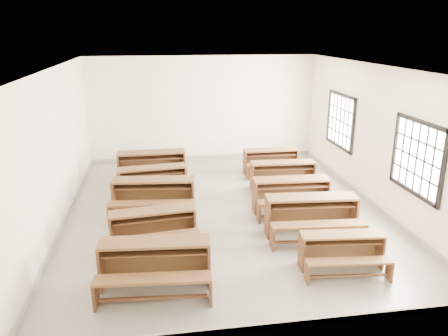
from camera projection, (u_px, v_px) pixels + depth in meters
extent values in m
plane|color=gray|center=(224.00, 210.00, 9.99)|extent=(8.50, 8.50, 0.00)
cube|color=white|center=(224.00, 68.00, 9.03)|extent=(7.00, 8.50, 0.05)
cube|color=white|center=(203.00, 109.00, 13.48)|extent=(7.00, 0.05, 3.20)
cube|color=white|center=(276.00, 223.00, 5.53)|extent=(7.00, 0.05, 3.20)
cube|color=white|center=(58.00, 148.00, 8.99)|extent=(0.05, 8.50, 3.20)
cube|color=white|center=(373.00, 136.00, 10.02)|extent=(0.05, 8.50, 3.20)
cube|color=gray|center=(203.00, 157.00, 13.96)|extent=(7.00, 0.04, 0.10)
cube|color=gray|center=(272.00, 326.00, 5.99)|extent=(7.00, 0.04, 0.10)
cube|color=gray|center=(66.00, 217.00, 9.46)|extent=(0.04, 8.50, 0.10)
cube|color=gray|center=(367.00, 199.00, 10.49)|extent=(0.04, 8.50, 0.10)
cube|color=white|center=(418.00, 158.00, 8.33)|extent=(0.02, 1.50, 1.30)
cube|color=black|center=(422.00, 122.00, 8.11)|extent=(0.06, 1.62, 0.08)
cube|color=black|center=(412.00, 192.00, 8.53)|extent=(0.06, 1.62, 0.08)
cube|color=black|center=(443.00, 170.00, 7.58)|extent=(0.06, 0.08, 1.46)
cube|color=black|center=(395.00, 147.00, 9.07)|extent=(0.06, 0.08, 1.46)
cube|color=white|center=(341.00, 121.00, 11.72)|extent=(0.02, 1.50, 1.30)
cube|color=black|center=(342.00, 95.00, 11.50)|extent=(0.06, 1.62, 0.08)
cube|color=black|center=(338.00, 145.00, 11.92)|extent=(0.06, 1.62, 0.08)
cube|color=black|center=(353.00, 127.00, 10.97)|extent=(0.06, 0.08, 1.46)
cube|color=black|center=(329.00, 115.00, 12.46)|extent=(0.06, 0.08, 1.46)
cube|color=brown|center=(154.00, 242.00, 6.82)|extent=(1.77, 0.58, 0.04)
cube|color=brown|center=(157.00, 258.00, 7.13)|extent=(1.74, 0.19, 0.74)
cube|color=brown|center=(102.00, 266.00, 6.88)|extent=(0.08, 0.44, 0.74)
cube|color=brown|center=(209.00, 262.00, 7.00)|extent=(0.08, 0.44, 0.74)
cube|color=brown|center=(155.00, 251.00, 6.85)|extent=(1.63, 0.46, 0.02)
cube|color=brown|center=(153.00, 279.00, 6.42)|extent=(1.76, 0.45, 0.04)
cube|color=brown|center=(96.00, 295.00, 6.43)|extent=(0.07, 0.31, 0.41)
cube|color=brown|center=(210.00, 290.00, 6.55)|extent=(0.07, 0.31, 0.41)
cube|color=brown|center=(154.00, 298.00, 6.52)|extent=(1.61, 0.19, 0.04)
cube|color=brown|center=(152.00, 211.00, 8.15)|extent=(1.63, 0.58, 0.04)
cube|color=brown|center=(152.00, 225.00, 8.43)|extent=(1.59, 0.22, 0.68)
cube|color=brown|center=(111.00, 233.00, 8.06)|extent=(0.09, 0.40, 0.68)
cube|color=brown|center=(193.00, 224.00, 8.46)|extent=(0.09, 0.40, 0.68)
cube|color=brown|center=(153.00, 218.00, 8.18)|extent=(1.50, 0.47, 0.02)
cube|color=brown|center=(156.00, 237.00, 7.79)|extent=(1.62, 0.46, 0.04)
cube|color=brown|center=(112.00, 253.00, 7.66)|extent=(0.07, 0.28, 0.38)
cube|color=brown|center=(199.00, 242.00, 8.06)|extent=(0.07, 0.28, 0.38)
cube|color=brown|center=(157.00, 252.00, 7.88)|extent=(1.47, 0.22, 0.04)
cube|color=brown|center=(153.00, 180.00, 9.58)|extent=(1.83, 0.63, 0.04)
cube|color=brown|center=(155.00, 194.00, 9.89)|extent=(1.79, 0.23, 0.76)
cube|color=brown|center=(114.00, 198.00, 9.66)|extent=(0.09, 0.45, 0.76)
cube|color=brown|center=(193.00, 196.00, 9.75)|extent=(0.09, 0.45, 0.76)
cube|color=brown|center=(153.00, 187.00, 9.61)|extent=(1.69, 0.50, 0.02)
cube|color=brown|center=(151.00, 203.00, 9.16)|extent=(1.82, 0.49, 0.04)
cube|color=brown|center=(110.00, 215.00, 9.18)|extent=(0.08, 0.32, 0.43)
cube|color=brown|center=(193.00, 213.00, 9.28)|extent=(0.08, 0.32, 0.43)
cube|color=brown|center=(152.00, 218.00, 9.26)|extent=(1.66, 0.22, 0.04)
cube|color=brown|center=(152.00, 168.00, 10.66)|extent=(1.67, 0.58, 0.04)
cube|color=brown|center=(152.00, 179.00, 10.94)|extent=(1.63, 0.21, 0.69)
cube|color=brown|center=(120.00, 185.00, 10.57)|extent=(0.08, 0.41, 0.69)
cube|color=brown|center=(185.00, 179.00, 10.96)|extent=(0.08, 0.41, 0.69)
cube|color=brown|center=(152.00, 173.00, 10.68)|extent=(1.53, 0.46, 0.02)
cube|color=brown|center=(155.00, 186.00, 10.29)|extent=(1.65, 0.45, 0.04)
cube|color=brown|center=(121.00, 198.00, 10.16)|extent=(0.07, 0.29, 0.39)
cube|color=brown|center=(188.00, 192.00, 10.55)|extent=(0.07, 0.29, 0.39)
cube|color=brown|center=(155.00, 198.00, 10.38)|extent=(1.51, 0.21, 0.04)
cube|color=brown|center=(151.00, 152.00, 11.72)|extent=(1.81, 0.49, 0.05)
cube|color=brown|center=(152.00, 164.00, 12.03)|extent=(1.80, 0.08, 0.77)
cube|color=brown|center=(119.00, 168.00, 11.70)|extent=(0.05, 0.45, 0.77)
cube|color=brown|center=(184.00, 165.00, 11.99)|extent=(0.05, 0.45, 0.77)
cube|color=brown|center=(151.00, 158.00, 11.75)|extent=(1.67, 0.37, 0.02)
cube|color=brown|center=(152.00, 170.00, 11.30)|extent=(1.81, 0.35, 0.05)
cube|color=brown|center=(118.00, 181.00, 11.23)|extent=(0.05, 0.32, 0.43)
cube|color=brown|center=(186.00, 177.00, 11.52)|extent=(0.05, 0.32, 0.43)
cube|color=brown|center=(153.00, 183.00, 11.41)|extent=(1.67, 0.09, 0.05)
cube|color=brown|center=(342.00, 235.00, 7.40)|extent=(1.44, 0.49, 0.04)
cube|color=brown|center=(338.00, 247.00, 7.64)|extent=(1.41, 0.17, 0.60)
cube|color=brown|center=(301.00, 252.00, 7.45)|extent=(0.07, 0.35, 0.60)
cube|color=brown|center=(380.00, 250.00, 7.53)|extent=(0.07, 0.35, 0.60)
cube|color=brown|center=(342.00, 242.00, 7.42)|extent=(1.33, 0.39, 0.02)
cube|color=brown|center=(349.00, 261.00, 7.06)|extent=(1.43, 0.38, 0.04)
cube|color=brown|center=(307.00, 273.00, 7.08)|extent=(0.06, 0.25, 0.34)
cube|color=brown|center=(389.00, 270.00, 7.16)|extent=(0.06, 0.25, 0.34)
cube|color=brown|center=(348.00, 276.00, 7.14)|extent=(1.30, 0.17, 0.04)
cube|color=brown|center=(312.00, 197.00, 8.58)|extent=(1.83, 0.58, 0.04)
cube|color=brown|center=(308.00, 212.00, 8.90)|extent=(1.80, 0.18, 0.76)
cube|color=brown|center=(267.00, 218.00, 8.64)|extent=(0.08, 0.45, 0.76)
cube|color=brown|center=(353.00, 215.00, 8.78)|extent=(0.08, 0.45, 0.76)
cube|color=brown|center=(312.00, 205.00, 8.61)|extent=(1.68, 0.46, 0.02)
cube|color=brown|center=(319.00, 225.00, 8.16)|extent=(1.82, 0.45, 0.04)
cube|color=brown|center=(272.00, 238.00, 8.16)|extent=(0.07, 0.32, 0.43)
cube|color=brown|center=(363.00, 234.00, 8.30)|extent=(0.07, 0.32, 0.43)
cube|color=brown|center=(318.00, 241.00, 8.27)|extent=(1.66, 0.18, 0.04)
cube|color=brown|center=(292.00, 179.00, 9.73)|extent=(1.73, 0.50, 0.04)
cube|color=brown|center=(289.00, 192.00, 10.03)|extent=(1.71, 0.12, 0.73)
cube|color=brown|center=(254.00, 197.00, 9.76)|extent=(0.06, 0.43, 0.73)
cube|color=brown|center=(326.00, 194.00, 9.94)|extent=(0.06, 0.43, 0.73)
cube|color=brown|center=(292.00, 186.00, 9.76)|extent=(1.59, 0.39, 0.02)
cube|color=brown|center=(297.00, 201.00, 9.34)|extent=(1.72, 0.38, 0.04)
cube|color=brown|center=(259.00, 213.00, 9.32)|extent=(0.06, 0.30, 0.41)
cube|color=brown|center=(334.00, 209.00, 9.49)|extent=(0.06, 0.30, 0.41)
cube|color=brown|center=(296.00, 215.00, 9.43)|extent=(1.58, 0.12, 0.04)
cube|color=brown|center=(283.00, 162.00, 11.08)|extent=(1.65, 0.50, 0.04)
cube|color=brown|center=(281.00, 174.00, 11.37)|extent=(1.63, 0.13, 0.69)
cube|color=brown|center=(252.00, 177.00, 11.12)|extent=(0.06, 0.41, 0.69)
cube|color=brown|center=(312.00, 175.00, 11.27)|extent=(0.06, 0.41, 0.69)
cube|color=brown|center=(283.00, 168.00, 11.11)|extent=(1.52, 0.39, 0.02)
cube|color=brown|center=(287.00, 180.00, 10.70)|extent=(1.64, 0.38, 0.04)
cube|color=brown|center=(255.00, 189.00, 10.69)|extent=(0.06, 0.29, 0.39)
cube|color=brown|center=(318.00, 187.00, 10.84)|extent=(0.06, 0.29, 0.39)
cube|color=brown|center=(287.00, 192.00, 10.80)|extent=(1.50, 0.13, 0.04)
cube|color=brown|center=(271.00, 150.00, 12.40)|extent=(1.55, 0.40, 0.04)
cube|color=brown|center=(269.00, 160.00, 12.67)|extent=(1.54, 0.05, 0.66)
cube|color=brown|center=(245.00, 163.00, 12.40)|extent=(0.04, 0.39, 0.66)
cube|color=brown|center=(296.00, 160.00, 12.61)|extent=(0.04, 0.39, 0.66)
cube|color=brown|center=(271.00, 154.00, 12.42)|extent=(1.43, 0.30, 0.02)
cube|color=brown|center=(275.00, 164.00, 12.04)|extent=(1.54, 0.28, 0.04)
cube|color=brown|center=(248.00, 172.00, 12.00)|extent=(0.04, 0.27, 0.37)
cube|color=brown|center=(300.00, 170.00, 12.21)|extent=(0.04, 0.27, 0.37)
cube|color=brown|center=(274.00, 174.00, 12.13)|extent=(1.43, 0.06, 0.04)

